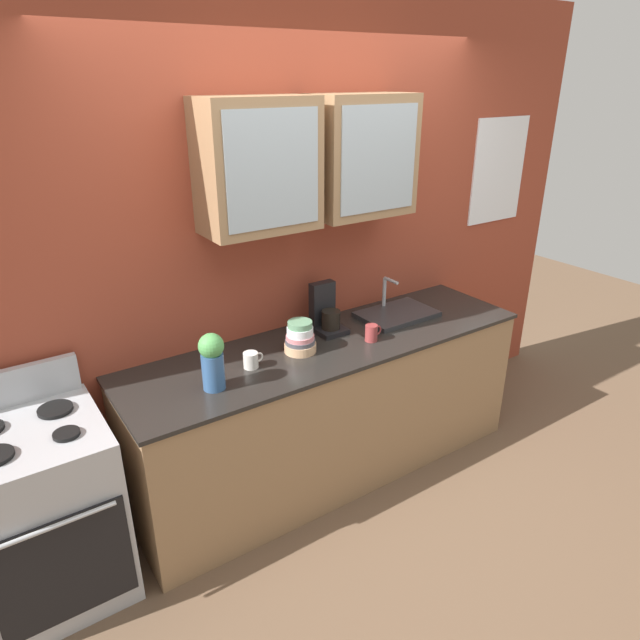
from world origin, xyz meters
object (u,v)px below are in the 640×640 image
(bowl_stack, at_px, (300,338))
(cup_near_sink, at_px, (372,333))
(sink_faucet, at_px, (396,313))
(coffee_maker, at_px, (326,313))
(cup_near_bowls, at_px, (251,360))
(stove_range, at_px, (47,512))
(vase, at_px, (212,360))

(bowl_stack, height_order, cup_near_sink, bowl_stack)
(sink_faucet, relative_size, coffee_maker, 1.64)
(cup_near_sink, distance_m, cup_near_bowls, 0.73)
(stove_range, distance_m, sink_faucet, 2.20)
(cup_near_sink, height_order, cup_near_bowls, cup_near_sink)
(vase, relative_size, coffee_maker, 1.00)
(stove_range, relative_size, cup_near_bowls, 9.52)
(stove_range, relative_size, bowl_stack, 5.92)
(sink_faucet, relative_size, cup_near_sink, 4.38)
(stove_range, bearing_deg, cup_near_bowls, -0.73)
(sink_faucet, bearing_deg, bowl_stack, -174.12)
(bowl_stack, distance_m, cup_near_sink, 0.43)
(stove_range, xyz_separation_m, bowl_stack, (1.38, -0.00, 0.51))
(stove_range, relative_size, sink_faucet, 2.23)
(sink_faucet, relative_size, vase, 1.64)
(sink_faucet, relative_size, cup_near_bowls, 4.26)
(stove_range, relative_size, cup_near_sink, 9.77)
(coffee_maker, bearing_deg, stove_range, -174.72)
(cup_near_sink, xyz_separation_m, cup_near_bowls, (-0.72, 0.10, -0.01))
(stove_range, bearing_deg, sink_faucet, 2.01)
(cup_near_bowls, relative_size, coffee_maker, 0.39)
(cup_near_sink, bearing_deg, sink_faucet, 28.01)
(sink_faucet, height_order, vase, vase)
(bowl_stack, xyz_separation_m, cup_near_sink, (0.41, -0.11, -0.03))
(sink_faucet, xyz_separation_m, cup_near_sink, (-0.35, -0.19, 0.03))
(vase, xyz_separation_m, coffee_maker, (0.84, 0.26, -0.05))
(stove_range, xyz_separation_m, cup_near_sink, (1.79, -0.11, 0.48))
(bowl_stack, distance_m, coffee_maker, 0.32)
(bowl_stack, bearing_deg, sink_faucet, 5.88)
(cup_near_bowls, bearing_deg, bowl_stack, 1.81)
(cup_near_bowls, distance_m, coffee_maker, 0.62)
(vase, height_order, cup_near_bowls, vase)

